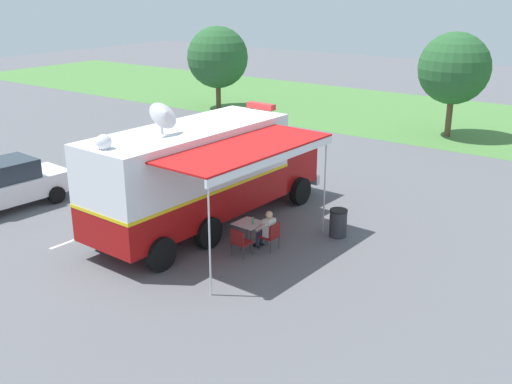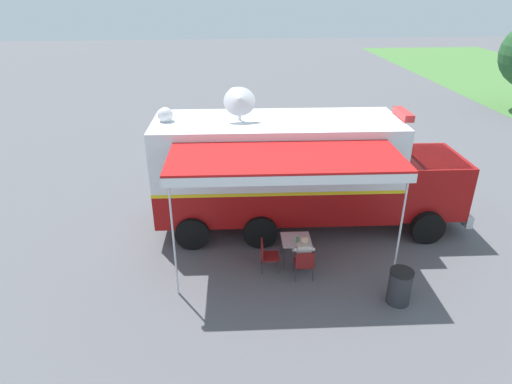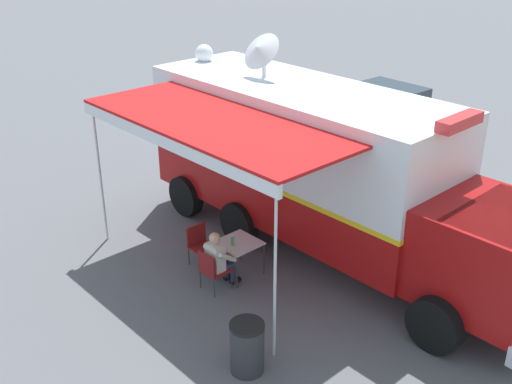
{
  "view_description": "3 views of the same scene",
  "coord_description": "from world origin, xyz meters",
  "views": [
    {
      "loc": [
        12.55,
        -13.5,
        7.73
      ],
      "look_at": [
        2.12,
        0.69,
        1.64
      ],
      "focal_mm": 42.45,
      "sensor_mm": 36.0,
      "label": 1
    },
    {
      "loc": [
        12.33,
        -1.62,
        7.15
      ],
      "look_at": [
        0.21,
        -0.63,
        1.29
      ],
      "focal_mm": 30.94,
      "sensor_mm": 36.0,
      "label": 2
    },
    {
      "loc": [
        9.46,
        8.25,
        6.86
      ],
      "look_at": [
        1.07,
        -0.21,
        1.34
      ],
      "focal_mm": 42.93,
      "sensor_mm": 36.0,
      "label": 3
    }
  ],
  "objects": [
    {
      "name": "ground_plane",
      "position": [
        0.0,
        0.0,
        0.0
      ],
      "size": [
        100.0,
        100.0,
        0.0
      ],
      "primitive_type": "plane",
      "color": "#5B5B60"
    },
    {
      "name": "water_bottle",
      "position": [
        2.27,
        0.32,
        0.83
      ],
      "size": [
        0.07,
        0.07,
        0.22
      ],
      "color": "#3F9959",
      "rests_on": "folding_table"
    },
    {
      "name": "folding_chair_at_table",
      "position": [
        2.91,
        0.41,
        0.51
      ],
      "size": [
        0.5,
        0.5,
        0.87
      ],
      "color": "maroon",
      "rests_on": "ground"
    },
    {
      "name": "lot_stripe",
      "position": [
        -2.54,
        -1.18,
        0.0
      ],
      "size": [
        0.29,
        4.8,
        0.01
      ],
      "primitive_type": "cube",
      "rotation": [
        0.0,
        0.0,
        -0.04
      ],
      "color": "silver",
      "rests_on": "ground"
    },
    {
      "name": "folding_table",
      "position": [
        2.11,
        0.32,
        0.67
      ],
      "size": [
        0.83,
        0.83,
        0.73
      ],
      "color": "silver",
      "rests_on": "ground"
    },
    {
      "name": "folding_chair_beside_table",
      "position": [
        2.42,
        -0.52,
        0.51
      ],
      "size": [
        0.5,
        0.5,
        0.87
      ],
      "color": "maroon",
      "rests_on": "ground"
    },
    {
      "name": "car_behind_truck",
      "position": [
        -6.91,
        -2.14,
        0.88
      ],
      "size": [
        2.25,
        4.32,
        1.76
      ],
      "color": "silver",
      "rests_on": "ground"
    },
    {
      "name": "command_truck",
      "position": [
        0.06,
        0.75,
        1.94
      ],
      "size": [
        5.05,
        9.57,
        4.53
      ],
      "color": "#9E0F0F",
      "rests_on": "ground"
    },
    {
      "name": "trash_bin",
      "position": [
        4.02,
        2.56,
        0.46
      ],
      "size": [
        0.57,
        0.57,
        0.91
      ],
      "color": "#2D2D33",
      "rests_on": "ground"
    },
    {
      "name": "seated_responder",
      "position": [
        2.72,
        0.42,
        0.65
      ],
      "size": [
        0.67,
        0.56,
        1.25
      ],
      "color": "silver",
      "rests_on": "ground"
    }
  ]
}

